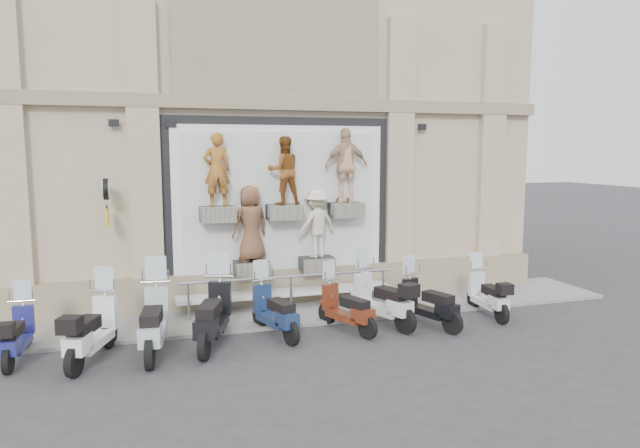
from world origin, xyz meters
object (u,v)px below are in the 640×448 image
Objects in this scene: guard_rail at (291,295)px; scooter_a at (16,324)px; scooter_g at (382,289)px; scooter_h at (429,293)px; scooter_f at (347,298)px; scooter_b at (91,318)px; clock_sign_bracket at (106,196)px; scooter_c at (153,309)px; scooter_e at (275,301)px; scooter_i at (488,286)px; scooter_d at (213,302)px.

scooter_a is at bearing -166.15° from guard_rail.
scooter_g is 1.01m from scooter_h.
scooter_f is at bearing 171.08° from scooter_g.
scooter_b is (-4.13, -1.75, 0.34)m from guard_rail.
scooter_f is (4.93, 0.24, -0.09)m from scooter_b.
guard_rail is at bearing 42.45° from scooter_b.
clock_sign_bracket is 0.48× the size of scooter_c.
scooter_c is at bearing 21.98° from scooter_b.
clock_sign_bracket is 4.23m from scooter_e.
clock_sign_bracket reaches higher than scooter_i.
scooter_d is 6.21m from scooter_i.
scooter_i is at bearing 20.70° from scooter_d.
scooter_b is (1.29, -0.41, 0.11)m from scooter_a.
scooter_e is (3.20, -1.84, -2.06)m from clock_sign_bracket.
clock_sign_bracket is 5.51m from scooter_f.
scooter_b is 1.08× the size of scooter_e.
scooter_d is 1.22× the size of scooter_f.
scooter_e is at bearing 152.96° from scooter_f.
scooter_i is (4.25, -1.44, 0.23)m from guard_rail.
scooter_i is (3.45, 0.07, -0.01)m from scooter_f.
scooter_b is (-0.23, -2.22, -2.00)m from clock_sign_bracket.
scooter_f is 1.02× the size of scooter_i.
clock_sign_bracket is 0.52× the size of scooter_b.
scooter_b is 0.93× the size of scooter_d.
scooter_c is at bearing -68.95° from clock_sign_bracket.
scooter_a is at bearing 164.22° from scooter_e.
scooter_b reaches higher than scooter_i.
scooter_b is 4.94m from scooter_f.
scooter_e is (3.43, 0.38, -0.06)m from scooter_b.
guard_rail is 1.73m from scooter_f.
scooter_h is (0.93, -0.38, -0.07)m from scooter_g.
scooter_h is (5.66, -0.03, -0.12)m from scooter_c.
scooter_f reaches higher than scooter_i.
scooter_e is 1.05× the size of scooter_f.
scooter_i is (8.15, -1.91, -2.11)m from clock_sign_bracket.
scooter_a is (-5.42, -1.34, 0.22)m from guard_rail.
scooter_c is at bearing 164.73° from scooter_g.
scooter_a is 1.36m from scooter_b.
scooter_c is 5.66m from scooter_h.
scooter_i is (9.67, -0.10, 0.01)m from scooter_a.
scooter_f is at bearing 20.91° from scooter_d.
scooter_h reaches higher than scooter_f.
scooter_a is 0.99× the size of scooter_i.
clock_sign_bracket is at bearing 170.80° from scooter_i.
scooter_b is 1.07m from scooter_c.
clock_sign_bracket is 3.17m from scooter_a.
scooter_f is at bearing 22.29° from scooter_b.
scooter_d reaches higher than scooter_h.
scooter_h reaches higher than scooter_a.
scooter_g is at bearing -14.86° from scooter_e.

